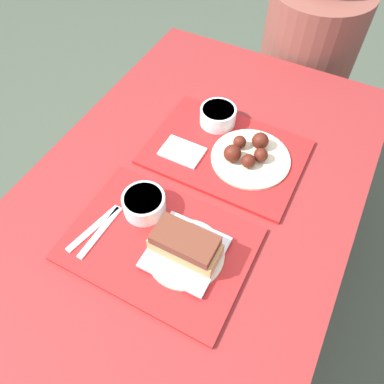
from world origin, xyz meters
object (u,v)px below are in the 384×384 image
Objects in this scene: bowl_coleslaw_far at (218,115)px; person_seated_across at (309,46)px; bowl_coleslaw_near at (144,203)px; tray_near at (159,244)px; wings_plate_far at (249,154)px; brisket_sandwich_plate at (185,248)px; tray_far at (226,152)px.

bowl_coleslaw_far is 0.15× the size of person_seated_across.
person_seated_across is at bearing 81.93° from bowl_coleslaw_near.
tray_near is 0.62× the size of person_seated_across.
bowl_coleslaw_far is 0.48× the size of wings_plate_far.
bowl_coleslaw_near is 0.17m from brisket_sandwich_plate.
person_seated_across reaches higher than wings_plate_far.
brisket_sandwich_plate is at bearing -92.66° from wings_plate_far.
tray_far is 2.36× the size of brisket_sandwich_plate.
bowl_coleslaw_near is 1.00× the size of bowl_coleslaw_far.
bowl_coleslaw_near is 0.39m from bowl_coleslaw_far.
wings_plate_far is at bearing 87.34° from brisket_sandwich_plate.
bowl_coleslaw_near reaches higher than tray_far.
brisket_sandwich_plate is 0.36m from wings_plate_far.
tray_near is at bearing -93.26° from person_seated_across.
bowl_coleslaw_near is (-0.10, -0.29, 0.04)m from tray_far.
person_seated_across is at bearing 79.66° from bowl_coleslaw_far.
bowl_coleslaw_near is 0.15× the size of person_seated_across.
tray_far is 4.04× the size of bowl_coleslaw_near.
person_seated_across is (-0.01, 1.11, -0.10)m from brisket_sandwich_plate.
bowl_coleslaw_far reaches higher than tray_far.
bowl_coleslaw_far is 0.17m from wings_plate_far.
tray_far is (0.02, 0.36, 0.00)m from tray_near.
tray_far is at bearing -53.22° from bowl_coleslaw_far.
bowl_coleslaw_far reaches higher than tray_near.
tray_near is at bearing -177.35° from brisket_sandwich_plate.
bowl_coleslaw_near is at bearing -98.07° from person_seated_across.
wings_plate_far is at bearing -33.04° from bowl_coleslaw_far.
wings_plate_far is (0.17, 0.30, -0.01)m from bowl_coleslaw_near.
person_seated_across reaches higher than brisket_sandwich_plate.
tray_near is 0.46m from bowl_coleslaw_far.
tray_near and tray_far have the same top height.
brisket_sandwich_plate is (0.05, -0.36, 0.04)m from tray_far.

